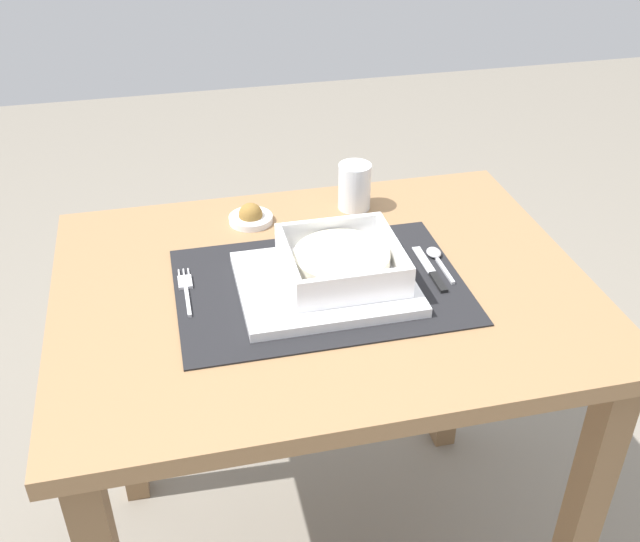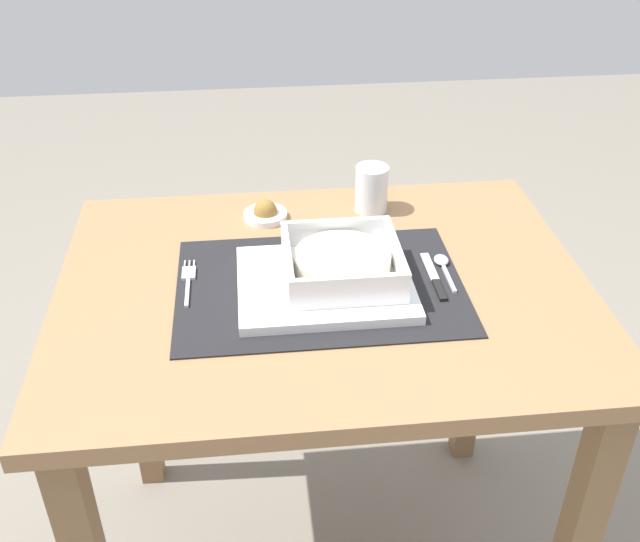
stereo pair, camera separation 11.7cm
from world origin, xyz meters
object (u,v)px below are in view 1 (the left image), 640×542
at_px(dining_table, 322,340).
at_px(butter_knife, 431,272).
at_px(porridge_bowl, 341,262).
at_px(fork, 186,288).
at_px(spoon, 436,256).
at_px(drinking_glass, 354,188).
at_px(condiment_saucer, 251,217).

xyz_separation_m(dining_table, butter_knife, (0.18, -0.02, 0.13)).
bearing_deg(porridge_bowl, fork, 171.78).
bearing_deg(dining_table, porridge_bowl, -20.20).
xyz_separation_m(fork, butter_knife, (0.40, -0.04, 0.00)).
bearing_deg(fork, dining_table, -3.31).
height_order(spoon, butter_knife, spoon).
xyz_separation_m(fork, drinking_glass, (0.33, 0.21, 0.03)).
bearing_deg(condiment_saucer, drinking_glass, 3.44).
bearing_deg(butter_knife, dining_table, 173.54).
relative_size(dining_table, fork, 6.48).
xyz_separation_m(butter_knife, condiment_saucer, (-0.26, 0.24, 0.00)).
distance_m(dining_table, butter_knife, 0.22).
distance_m(porridge_bowl, spoon, 0.18).
height_order(fork, condiment_saucer, condiment_saucer).
height_order(porridge_bowl, spoon, porridge_bowl).
height_order(dining_table, condiment_saucer, condiment_saucer).
xyz_separation_m(porridge_bowl, condiment_saucer, (-0.11, 0.23, -0.03)).
relative_size(porridge_bowl, butter_knife, 1.32).
height_order(dining_table, porridge_bowl, porridge_bowl).
bearing_deg(spoon, dining_table, -176.66).
xyz_separation_m(fork, condiment_saucer, (0.13, 0.20, 0.01)).
relative_size(spoon, drinking_glass, 1.21).
distance_m(fork, drinking_glass, 0.39).
xyz_separation_m(butter_knife, drinking_glass, (-0.06, 0.25, 0.03)).
distance_m(fork, spoon, 0.42).
relative_size(drinking_glass, condiment_saucer, 1.10).
xyz_separation_m(dining_table, porridge_bowl, (0.03, -0.01, 0.16)).
bearing_deg(drinking_glass, dining_table, -116.43).
bearing_deg(drinking_glass, butter_knife, -76.10).
bearing_deg(porridge_bowl, spoon, 10.57).
relative_size(porridge_bowl, fork, 1.37).
xyz_separation_m(spoon, condiment_saucer, (-0.29, 0.20, 0.00)).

